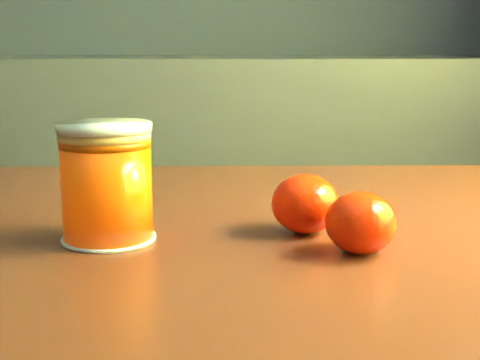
{
  "coord_description": "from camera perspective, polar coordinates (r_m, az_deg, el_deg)",
  "views": [
    {
      "loc": [
        0.86,
        -0.45,
        0.94
      ],
      "look_at": [
        0.88,
        0.14,
        0.81
      ],
      "focal_mm": 50.0,
      "sensor_mm": 36.0,
      "label": 1
    }
  ],
  "objects": [
    {
      "name": "juice_glass",
      "position": [
        0.6,
        -11.31,
        -0.26
      ],
      "size": [
        0.08,
        0.08,
        0.1
      ],
      "rotation": [
        0.0,
        0.0,
        -0.21
      ],
      "color": "#FC4905",
      "rests_on": "table"
    },
    {
      "name": "orange_front",
      "position": [
        0.57,
        10.25,
        -3.6
      ],
      "size": [
        0.07,
        0.07,
        0.05
      ],
      "primitive_type": "ellipsoid",
      "rotation": [
        0.0,
        0.0,
        -0.13
      ],
      "color": "#F42604",
      "rests_on": "table"
    },
    {
      "name": "orange_back",
      "position": [
        0.62,
        5.58,
        -2.02
      ],
      "size": [
        0.07,
        0.07,
        0.06
      ],
      "primitive_type": "ellipsoid",
      "rotation": [
        0.0,
        0.0,
        0.19
      ],
      "color": "#F42604",
      "rests_on": "table"
    },
    {
      "name": "table",
      "position": [
        0.66,
        6.23,
        -12.83
      ],
      "size": [
        1.03,
        0.73,
        0.76
      ],
      "rotation": [
        0.0,
        0.0,
        -0.02
      ],
      "color": "#592716",
      "rests_on": "ground"
    }
  ]
}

